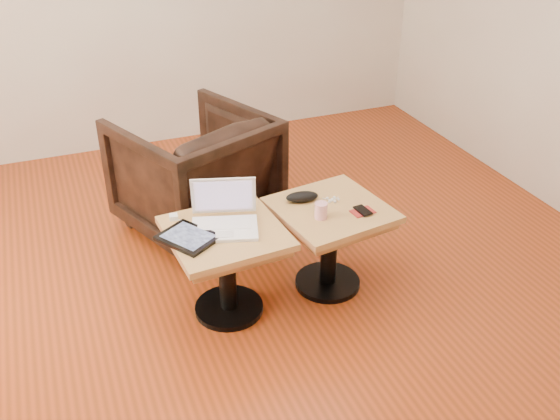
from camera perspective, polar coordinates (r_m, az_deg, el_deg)
name	(u,v)px	position (r m, az deg, el deg)	size (l,w,h in m)	color
room_shell	(235,50)	(2.72, -4.16, 14.35)	(4.52, 4.52, 2.71)	maroon
side_table_left	(226,251)	(3.09, -4.95, -3.76)	(0.58, 0.58, 0.49)	black
side_table_right	(330,227)	(3.27, 4.60, -1.60)	(0.62, 0.62, 0.49)	black
laptop	(224,218)	(3.03, -5.12, -0.71)	(0.38, 0.34, 0.23)	white
tablet	(188,237)	(2.97, -8.40, -2.50)	(0.31, 0.33, 0.02)	black
charging_adapter	(174,217)	(3.13, -9.71, -0.64)	(0.04, 0.04, 0.02)	white
glasses_case	(302,197)	(3.24, 2.03, 1.22)	(0.17, 0.08, 0.05)	black
striped_cup	(321,211)	(3.09, 3.77, -0.05)	(0.06, 0.06, 0.08)	#DB5473
earbuds_tangle	(333,200)	(3.26, 4.84, 0.95)	(0.08, 0.06, 0.02)	white
phone_on_sleeve	(363,211)	(3.18, 7.57, -0.10)	(0.12, 0.11, 0.01)	maroon
armchair	(195,173)	(3.83, -7.79, 3.35)	(0.80, 0.82, 0.75)	black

